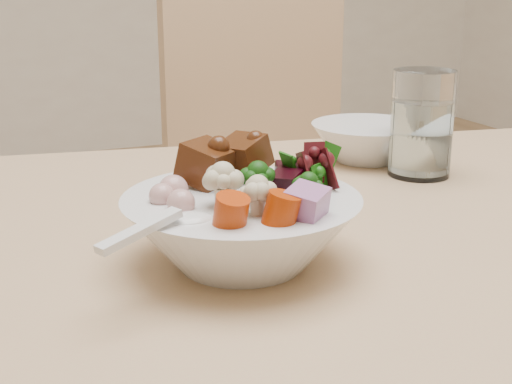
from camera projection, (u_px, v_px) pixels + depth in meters
The scene contains 5 objects.
chair_far at pixel (282, 191), 1.42m from camera, with size 0.44×0.44×0.88m.
food_bowl at pixel (243, 225), 0.64m from camera, with size 0.21×0.21×0.12m.
soup_spoon at pixel (178, 223), 0.57m from camera, with size 0.11×0.06×0.02m.
water_glass at pixel (421, 128), 0.91m from camera, with size 0.08×0.08×0.14m.
side_bowl at pixel (367, 142), 1.00m from camera, with size 0.16×0.16×0.05m, color silver, non-canonical shape.
Camera 1 is at (-0.50, -0.74, 0.91)m, focal length 50.00 mm.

